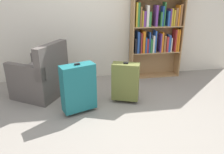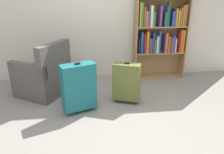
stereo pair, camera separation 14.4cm
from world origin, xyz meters
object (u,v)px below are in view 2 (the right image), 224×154
armchair (44,76)px  suitcase_olive (127,82)px  mug (79,92)px  suitcase_teal (79,87)px  bookshelf (160,28)px

armchair → suitcase_olive: (1.31, -0.44, 0.02)m
mug → suitcase_olive: suitcase_olive is taller
suitcase_teal → suitcase_olive: 0.75m
bookshelf → suitcase_olive: 1.43m
armchair → suitcase_teal: (0.59, -0.65, 0.07)m
armchair → mug: 0.64m
mug → suitcase_olive: size_ratio=0.18×
suitcase_teal → armchair: bearing=132.2°
bookshelf → mug: size_ratio=16.56×
armchair → suitcase_teal: bearing=-47.8°
armchair → mug: bearing=-9.9°
armchair → bookshelf: bearing=14.9°
suitcase_teal → bookshelf: bearing=38.6°
bookshelf → suitcase_teal: bookshelf is taller
armchair → suitcase_olive: size_ratio=1.48×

